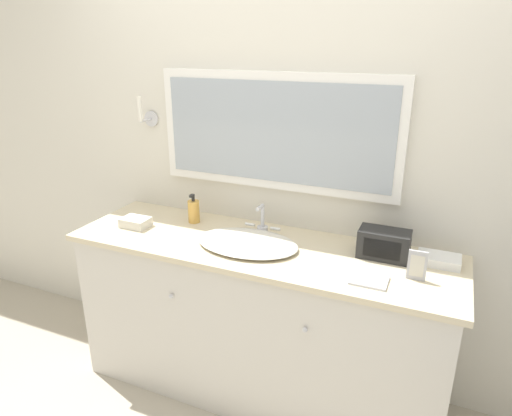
# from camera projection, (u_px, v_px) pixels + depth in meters

# --- Properties ---
(wall_back) EXTENTS (8.00, 0.18, 2.55)m
(wall_back) POSITION_uv_depth(u_px,v_px,m) (283.00, 158.00, 2.47)
(wall_back) COLOR silver
(wall_back) RESTS_ON ground_plane
(vanity_counter) EXTENTS (2.00, 0.61, 0.90)m
(vanity_counter) POSITION_uv_depth(u_px,v_px,m) (259.00, 320.00, 2.48)
(vanity_counter) COLOR beige
(vanity_counter) RESTS_ON ground_plane
(sink_basin) EXTENTS (0.53, 0.41, 0.16)m
(sink_basin) POSITION_uv_depth(u_px,v_px,m) (248.00, 242.00, 2.31)
(sink_basin) COLOR silver
(sink_basin) RESTS_ON vanity_counter
(soap_bottle) EXTENTS (0.07, 0.07, 0.17)m
(soap_bottle) POSITION_uv_depth(u_px,v_px,m) (194.00, 211.00, 2.59)
(soap_bottle) COLOR gold
(soap_bottle) RESTS_ON vanity_counter
(appliance_box) EXTENTS (0.24, 0.13, 0.14)m
(appliance_box) POSITION_uv_depth(u_px,v_px,m) (384.00, 244.00, 2.17)
(appliance_box) COLOR black
(appliance_box) RESTS_ON vanity_counter
(picture_frame) EXTENTS (0.08, 0.01, 0.14)m
(picture_frame) POSITION_uv_depth(u_px,v_px,m) (417.00, 265.00, 1.97)
(picture_frame) COLOR #B2B2B7
(picture_frame) RESTS_ON vanity_counter
(hand_towel_near_sink) EXTENTS (0.15, 0.11, 0.05)m
(hand_towel_near_sink) POSITION_uv_depth(u_px,v_px,m) (136.00, 222.00, 2.54)
(hand_towel_near_sink) COLOR silver
(hand_towel_near_sink) RESTS_ON vanity_counter
(hand_towel_far_corner) EXTENTS (0.19, 0.13, 0.04)m
(hand_towel_far_corner) POSITION_uv_depth(u_px,v_px,m) (439.00, 260.00, 2.12)
(hand_towel_far_corner) COLOR white
(hand_towel_far_corner) RESTS_ON vanity_counter
(metal_tray) EXTENTS (0.16, 0.13, 0.01)m
(metal_tray) POSITION_uv_depth(u_px,v_px,m) (369.00, 280.00, 1.97)
(metal_tray) COLOR silver
(metal_tray) RESTS_ON vanity_counter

